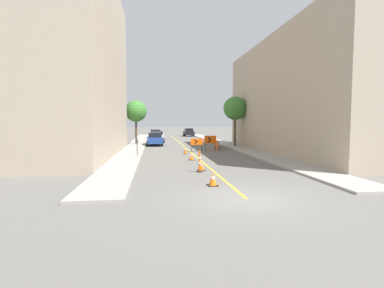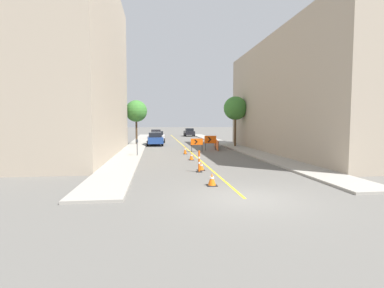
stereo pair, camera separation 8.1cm
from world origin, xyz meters
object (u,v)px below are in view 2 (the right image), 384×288
traffic_cone_nearest (212,180)px  traffic_cone_fourth (185,150)px  parked_car_opposite_side (189,132)px  parked_car_curb_far (156,134)px  street_tree_left_near (136,111)px  delineator_post_front (199,163)px  parking_meter_near_curb (137,144)px  parked_car_curb_near (155,139)px  parked_car_curb_mid (158,137)px  traffic_cone_second (201,166)px  arrow_barricade_secondary (210,140)px  parking_meter_far_curb (137,144)px  arrow_barricade_primary (197,142)px  street_tree_right_near (235,108)px  traffic_cone_third (191,156)px

traffic_cone_nearest → traffic_cone_fourth: bearing=89.6°
traffic_cone_nearest → parked_car_opposite_side: bearing=84.9°
parked_car_curb_far → street_tree_left_near: bearing=-101.2°
traffic_cone_fourth → delineator_post_front: size_ratio=0.56×
parking_meter_near_curb → delineator_post_front: bearing=-64.5°
parked_car_curb_near → parked_car_curb_mid: (0.35, 5.52, 0.00)m
traffic_cone_second → arrow_barricade_secondary: arrow_barricade_secondary is taller
traffic_cone_fourth → parking_meter_far_curb: bearing=-156.2°
traffic_cone_fourth → arrow_barricade_primary: (1.32, 1.88, 0.57)m
parking_meter_near_curb → parked_car_curb_far: bearing=86.5°
arrow_barricade_secondary → parked_car_curb_mid: (-5.22, 12.55, -0.25)m
traffic_cone_second → parked_car_opposite_side: parked_car_opposite_side is taller
parked_car_curb_near → parked_car_opposite_side: 23.99m
traffic_cone_second → parked_car_curb_far: bearing=94.5°
arrow_barricade_secondary → parked_car_curb_mid: 13.59m
parking_meter_near_curb → street_tree_left_near: (-0.86, 12.80, 3.15)m
traffic_cone_nearest → street_tree_right_near: street_tree_right_near is taller
traffic_cone_second → traffic_cone_third: traffic_cone_third is taller
traffic_cone_nearest → parked_car_curb_near: (-2.59, 23.59, 0.52)m
arrow_barricade_secondary → traffic_cone_nearest: bearing=-100.6°
arrow_barricade_secondary → arrow_barricade_primary: bearing=-141.2°
traffic_cone_fourth → parking_meter_far_curb: 4.59m
delineator_post_front → parked_car_curb_near: size_ratio=0.29×
arrow_barricade_secondary → parking_meter_far_curb: bearing=-145.1°
delineator_post_front → parked_car_opposite_side: size_ratio=0.29×
street_tree_right_near → delineator_post_front: bearing=-111.8°
arrow_barricade_secondary → traffic_cone_second: bearing=-103.4°
street_tree_left_near → parking_meter_near_curb: bearing=-86.2°
arrow_barricade_secondary → parked_car_curb_near: parked_car_curb_near is taller
delineator_post_front → parking_meter_far_curb: bearing=117.0°
traffic_cone_fourth → parked_car_curb_mid: 15.89m
parked_car_curb_near → street_tree_right_near: street_tree_right_near is taller
arrow_barricade_primary → parked_car_curb_near: (-4.01, 8.30, -0.12)m
arrow_barricade_primary → parked_car_curb_mid: parked_car_curb_mid is taller
arrow_barricade_secondary → street_tree_right_near: 6.09m
traffic_cone_nearest → parked_car_opposite_side: 46.79m
delineator_post_front → arrow_barricade_primary: arrow_barricade_primary is taller
traffic_cone_third → street_tree_left_near: bearing=107.8°
traffic_cone_fourth → parked_car_curb_near: (-2.69, 10.18, 0.45)m
street_tree_right_near → traffic_cone_fourth: bearing=-133.4°
traffic_cone_fourth → parked_car_curb_far: (-2.58, 24.51, 0.45)m
parking_meter_near_curb → parking_meter_far_curb: size_ratio=0.97×
parking_meter_far_curb → traffic_cone_fourth: bearing=23.8°
traffic_cone_nearest → arrow_barricade_primary: 15.37m
arrow_barricade_primary → street_tree_left_near: size_ratio=0.23×
delineator_post_front → parked_car_curb_near: parked_car_curb_near is taller
traffic_cone_third → street_tree_left_near: street_tree_left_near is taller
delineator_post_front → street_tree_right_near: bearing=68.2°
traffic_cone_third → street_tree_right_near: size_ratio=0.10×
traffic_cone_second → street_tree_left_near: bearing=103.8°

